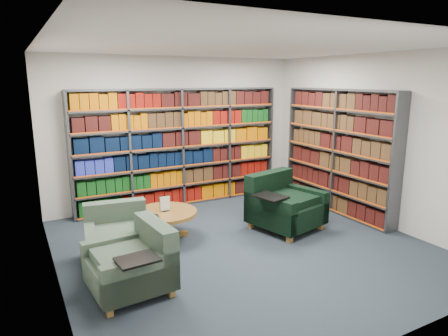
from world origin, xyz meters
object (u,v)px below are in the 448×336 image
chair_green_right (282,206)px  chair_teal_front (136,264)px  chair_teal_left (118,239)px  coffee_table (165,217)px

chair_green_right → chair_teal_front: bearing=-162.5°
chair_teal_left → chair_teal_front: size_ratio=0.98×
chair_teal_left → coffee_table: 0.88m
chair_green_right → chair_teal_front: (-2.66, -0.84, -0.04)m
coffee_table → chair_teal_left: bearing=-155.3°
chair_teal_front → chair_green_right: bearing=17.5°
chair_teal_left → coffee_table: chair_teal_left is taller
chair_teal_left → chair_green_right: bearing=-0.9°
chair_teal_left → chair_teal_front: bearing=-90.6°
chair_teal_front → coffee_table: bearing=57.0°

